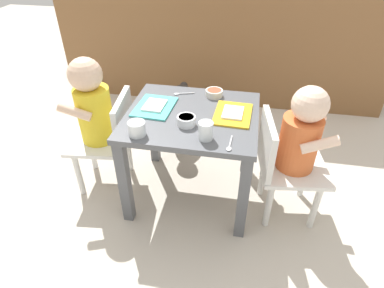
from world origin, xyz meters
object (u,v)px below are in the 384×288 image
at_px(spoon_by_left_tray, 230,145).
at_px(dining_table, 192,130).
at_px(veggie_bowl_far, 186,120).
at_px(seated_child_right, 297,141).
at_px(dog, 180,106).
at_px(water_cup_left, 206,132).
at_px(seated_child_left, 97,112).
at_px(water_cup_right, 137,129).
at_px(cereal_bowl_left_side, 214,93).
at_px(food_tray_left, 155,106).
at_px(food_tray_right, 233,114).
at_px(spoon_by_right_tray, 182,94).

bearing_deg(spoon_by_left_tray, dining_table, 131.92).
bearing_deg(veggie_bowl_far, dining_table, 85.63).
relative_size(seated_child_right, dog, 1.34).
relative_size(seated_child_right, water_cup_left, 8.98).
distance_m(seated_child_left, spoon_by_left_tray, 0.66).
relative_size(dining_table, seated_child_left, 0.84).
xyz_separation_m(water_cup_right, spoon_by_left_tray, (0.36, -0.01, -0.02)).
xyz_separation_m(dining_table, cereal_bowl_left_side, (0.07, 0.18, 0.10)).
bearing_deg(seated_child_left, dog, 61.10).
xyz_separation_m(food_tray_left, cereal_bowl_left_side, (0.24, 0.16, 0.01)).
height_order(water_cup_left, veggie_bowl_far, water_cup_left).
distance_m(water_cup_right, cereal_bowl_left_side, 0.45).
xyz_separation_m(food_tray_right, spoon_by_right_tray, (-0.25, 0.15, -0.00)).
relative_size(spoon_by_left_tray, spoon_by_right_tray, 1.01).
distance_m(food_tray_left, spoon_by_right_tray, 0.17).
relative_size(cereal_bowl_left_side, veggie_bowl_far, 1.05).
height_order(food_tray_left, water_cup_left, water_cup_left).
relative_size(seated_child_left, food_tray_left, 3.13).
xyz_separation_m(dining_table, veggie_bowl_far, (-0.01, -0.09, 0.11)).
distance_m(food_tray_left, veggie_bowl_far, 0.20).
relative_size(food_tray_left, spoon_by_right_tray, 2.18).
bearing_deg(spoon_by_right_tray, food_tray_right, -30.33).
distance_m(food_tray_right, spoon_by_right_tray, 0.29).
distance_m(seated_child_left, veggie_bowl_far, 0.45).
height_order(water_cup_right, spoon_by_right_tray, water_cup_right).
height_order(spoon_by_left_tray, spoon_by_right_tray, same).
relative_size(dining_table, food_tray_right, 2.67).
height_order(water_cup_right, spoon_by_left_tray, water_cup_right).
height_order(food_tray_left, veggie_bowl_far, veggie_bowl_far).
xyz_separation_m(seated_child_left, food_tray_left, (0.27, 0.02, 0.04)).
bearing_deg(seated_child_left, water_cup_right, -36.28).
bearing_deg(food_tray_left, dining_table, -7.96).
relative_size(water_cup_right, cereal_bowl_left_side, 0.86).
distance_m(dog, spoon_by_left_tray, 0.82).
bearing_deg(food_tray_right, seated_child_right, -13.06).
height_order(food_tray_left, cereal_bowl_left_side, cereal_bowl_left_side).
distance_m(seated_child_left, seated_child_right, 0.89).
xyz_separation_m(seated_child_right, dog, (-0.61, 0.54, -0.19)).
relative_size(seated_child_right, spoon_by_left_tray, 6.42).
bearing_deg(food_tray_right, dining_table, -172.04).
distance_m(dining_table, seated_child_right, 0.45).
height_order(dog, cereal_bowl_left_side, cereal_bowl_left_side).
height_order(seated_child_right, water_cup_right, seated_child_right).
xyz_separation_m(spoon_by_left_tray, spoon_by_right_tray, (-0.26, 0.37, 0.00)).
bearing_deg(cereal_bowl_left_side, water_cup_right, -123.73).
relative_size(seated_child_right, veggie_bowl_far, 8.36).
relative_size(dining_table, cereal_bowl_left_side, 7.02).
distance_m(water_cup_right, spoon_by_left_tray, 0.36).
bearing_deg(food_tray_right, water_cup_right, -148.22).
relative_size(dining_table, water_cup_left, 7.94).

